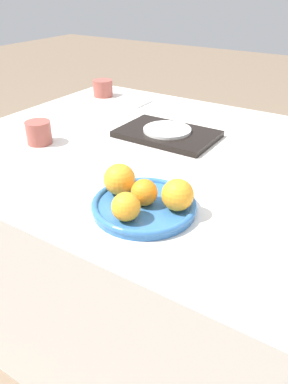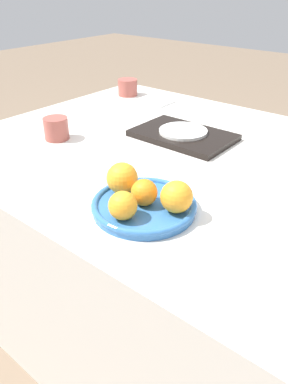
{
  "view_description": "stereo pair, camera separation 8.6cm",
  "coord_description": "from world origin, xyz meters",
  "px_view_note": "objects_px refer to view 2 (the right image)",
  "views": [
    {
      "loc": [
        0.52,
        -0.96,
        1.19
      ],
      "look_at": [
        0.12,
        -0.34,
        0.76
      ],
      "focal_mm": 35.0,
      "sensor_mm": 36.0,
      "label": 1
    },
    {
      "loc": [
        0.59,
        -0.91,
        1.19
      ],
      "look_at": [
        0.12,
        -0.34,
        0.76
      ],
      "focal_mm": 35.0,
      "sensor_mm": 36.0,
      "label": 2
    }
  ],
  "objects_px": {
    "serving_tray": "(183,135)",
    "napkin": "(154,101)",
    "cup_0": "(128,87)",
    "cup_3": "(56,128)",
    "orange_2": "(177,197)",
    "fruit_platter": "(144,206)",
    "orange_0": "(144,192)",
    "side_plate": "(183,131)",
    "orange_3": "(122,178)",
    "orange_1": "(123,206)"
  },
  "relations": [
    {
      "from": "orange_0",
      "to": "orange_2",
      "type": "xyz_separation_m",
      "value": [
        0.07,
        0.02,
        0.01
      ]
    },
    {
      "from": "orange_2",
      "to": "cup_0",
      "type": "relative_size",
      "value": 0.83
    },
    {
      "from": "orange_2",
      "to": "napkin",
      "type": "distance_m",
      "value": 0.9
    },
    {
      "from": "fruit_platter",
      "to": "orange_0",
      "type": "xyz_separation_m",
      "value": [
        0.0,
        -0.0,
        0.04
      ]
    },
    {
      "from": "side_plate",
      "to": "napkin",
      "type": "relative_size",
      "value": 1.09
    },
    {
      "from": "cup_0",
      "to": "napkin",
      "type": "relative_size",
      "value": 0.59
    },
    {
      "from": "napkin",
      "to": "fruit_platter",
      "type": "bearing_deg",
      "value": -53.41
    },
    {
      "from": "orange_0",
      "to": "napkin",
      "type": "distance_m",
      "value": 0.87
    },
    {
      "from": "orange_0",
      "to": "napkin",
      "type": "relative_size",
      "value": 0.42
    },
    {
      "from": "orange_1",
      "to": "cup_3",
      "type": "relative_size",
      "value": 0.78
    },
    {
      "from": "orange_3",
      "to": "cup_0",
      "type": "bearing_deg",
      "value": 130.79
    },
    {
      "from": "orange_2",
      "to": "orange_3",
      "type": "bearing_deg",
      "value": -174.86
    },
    {
      "from": "cup_0",
      "to": "cup_3",
      "type": "xyz_separation_m",
      "value": [
        0.17,
        -0.55,
        0.0
      ]
    },
    {
      "from": "orange_0",
      "to": "cup_0",
      "type": "height_order",
      "value": "orange_0"
    },
    {
      "from": "cup_0",
      "to": "orange_1",
      "type": "bearing_deg",
      "value": -48.97
    },
    {
      "from": "orange_1",
      "to": "orange_2",
      "type": "height_order",
      "value": "orange_2"
    },
    {
      "from": "orange_3",
      "to": "cup_0",
      "type": "distance_m",
      "value": 0.92
    },
    {
      "from": "serving_tray",
      "to": "napkin",
      "type": "xyz_separation_m",
      "value": [
        -0.33,
        0.26,
        -0.01
      ]
    },
    {
      "from": "orange_0",
      "to": "cup_3",
      "type": "height_order",
      "value": "orange_0"
    },
    {
      "from": "cup_3",
      "to": "napkin",
      "type": "relative_size",
      "value": 0.55
    },
    {
      "from": "orange_3",
      "to": "napkin",
      "type": "height_order",
      "value": "orange_3"
    },
    {
      "from": "orange_1",
      "to": "orange_3",
      "type": "relative_size",
      "value": 0.83
    },
    {
      "from": "orange_0",
      "to": "cup_0",
      "type": "relative_size",
      "value": 0.71
    },
    {
      "from": "cup_0",
      "to": "orange_0",
      "type": "bearing_deg",
      "value": -46.18
    },
    {
      "from": "orange_0",
      "to": "orange_3",
      "type": "bearing_deg",
      "value": 172.79
    },
    {
      "from": "orange_2",
      "to": "fruit_platter",
      "type": "bearing_deg",
      "value": -162.74
    },
    {
      "from": "cup_0",
      "to": "napkin",
      "type": "bearing_deg",
      "value": -3.61
    },
    {
      "from": "napkin",
      "to": "orange_3",
      "type": "bearing_deg",
      "value": -57.3
    },
    {
      "from": "cup_0",
      "to": "serving_tray",
      "type": "bearing_deg",
      "value": -29.05
    },
    {
      "from": "orange_2",
      "to": "cup_0",
      "type": "distance_m",
      "value": 1.02
    },
    {
      "from": "orange_1",
      "to": "orange_2",
      "type": "bearing_deg",
      "value": 53.17
    },
    {
      "from": "fruit_platter",
      "to": "orange_2",
      "type": "relative_size",
      "value": 3.37
    },
    {
      "from": "orange_0",
      "to": "orange_2",
      "type": "distance_m",
      "value": 0.08
    },
    {
      "from": "orange_0",
      "to": "serving_tray",
      "type": "distance_m",
      "value": 0.47
    },
    {
      "from": "cup_0",
      "to": "napkin",
      "type": "distance_m",
      "value": 0.16
    },
    {
      "from": "orange_1",
      "to": "cup_3",
      "type": "bearing_deg",
      "value": 155.63
    },
    {
      "from": "serving_tray",
      "to": "napkin",
      "type": "bearing_deg",
      "value": 141.56
    },
    {
      "from": "serving_tray",
      "to": "napkin",
      "type": "height_order",
      "value": "serving_tray"
    },
    {
      "from": "orange_2",
      "to": "side_plate",
      "type": "xyz_separation_m",
      "value": [
        -0.26,
        0.41,
        -0.03
      ]
    },
    {
      "from": "serving_tray",
      "to": "cup_3",
      "type": "height_order",
      "value": "cup_3"
    },
    {
      "from": "orange_2",
      "to": "orange_3",
      "type": "height_order",
      "value": "orange_3"
    },
    {
      "from": "orange_2",
      "to": "cup_3",
      "type": "distance_m",
      "value": 0.6
    },
    {
      "from": "fruit_platter",
      "to": "serving_tray",
      "type": "bearing_deg",
      "value": 113.14
    },
    {
      "from": "serving_tray",
      "to": "napkin",
      "type": "relative_size",
      "value": 2.2
    },
    {
      "from": "fruit_platter",
      "to": "serving_tray",
      "type": "distance_m",
      "value": 0.47
    },
    {
      "from": "fruit_platter",
      "to": "side_plate",
      "type": "relative_size",
      "value": 1.52
    },
    {
      "from": "orange_3",
      "to": "cup_3",
      "type": "relative_size",
      "value": 0.94
    },
    {
      "from": "cup_0",
      "to": "cup_3",
      "type": "distance_m",
      "value": 0.58
    },
    {
      "from": "fruit_platter",
      "to": "orange_3",
      "type": "xyz_separation_m",
      "value": [
        -0.08,
        0.01,
        0.04
      ]
    },
    {
      "from": "fruit_platter",
      "to": "serving_tray",
      "type": "relative_size",
      "value": 0.76
    }
  ]
}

